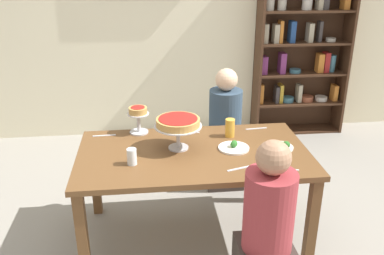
# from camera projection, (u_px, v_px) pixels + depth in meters

# --- Properties ---
(ground_plane) EXTENTS (12.00, 12.00, 0.00)m
(ground_plane) POSITION_uv_depth(u_px,v_px,m) (193.00, 234.00, 3.35)
(ground_plane) COLOR gray
(rear_partition) EXTENTS (8.00, 0.12, 2.80)m
(rear_partition) POSITION_uv_depth(u_px,v_px,m) (172.00, 17.00, 4.83)
(rear_partition) COLOR beige
(rear_partition) RESTS_ON ground_plane
(dining_table) EXTENTS (1.69, 0.94, 0.74)m
(dining_table) POSITION_uv_depth(u_px,v_px,m) (194.00, 162.00, 3.10)
(dining_table) COLOR brown
(dining_table) RESTS_ON ground_plane
(bookshelf) EXTENTS (1.10, 0.30, 2.21)m
(bookshelf) POSITION_uv_depth(u_px,v_px,m) (302.00, 41.00, 4.92)
(bookshelf) COLOR #422819
(bookshelf) RESTS_ON ground_plane
(diner_near_right) EXTENTS (0.34, 0.34, 1.15)m
(diner_near_right) POSITION_uv_depth(u_px,v_px,m) (266.00, 241.00, 2.51)
(diner_near_right) COLOR #382D28
(diner_near_right) RESTS_ON ground_plane
(diner_far_right) EXTENTS (0.34, 0.34, 1.15)m
(diner_far_right) POSITION_uv_depth(u_px,v_px,m) (225.00, 137.00, 3.92)
(diner_far_right) COLOR #382D28
(diner_far_right) RESTS_ON ground_plane
(deep_dish_pizza_stand) EXTENTS (0.35, 0.35, 0.24)m
(deep_dish_pizza_stand) POSITION_uv_depth(u_px,v_px,m) (178.00, 124.00, 3.04)
(deep_dish_pizza_stand) COLOR silver
(deep_dish_pizza_stand) RESTS_ON dining_table
(personal_pizza_stand) EXTENTS (0.18, 0.18, 0.22)m
(personal_pizza_stand) POSITION_uv_depth(u_px,v_px,m) (138.00, 115.00, 3.33)
(personal_pizza_stand) COLOR silver
(personal_pizza_stand) RESTS_ON dining_table
(salad_plate_near_diner) EXTENTS (0.21, 0.21, 0.07)m
(salad_plate_near_diner) POSITION_uv_depth(u_px,v_px,m) (280.00, 146.00, 3.11)
(salad_plate_near_diner) COLOR white
(salad_plate_near_diner) RESTS_ON dining_table
(salad_plate_far_diner) EXTENTS (0.23, 0.23, 0.06)m
(salad_plate_far_diner) POSITION_uv_depth(u_px,v_px,m) (234.00, 147.00, 3.10)
(salad_plate_far_diner) COLOR white
(salad_plate_far_diner) RESTS_ON dining_table
(beer_glass_amber_tall) EXTENTS (0.08, 0.08, 0.14)m
(beer_glass_amber_tall) POSITION_uv_depth(u_px,v_px,m) (230.00, 128.00, 3.29)
(beer_glass_amber_tall) COLOR gold
(beer_glass_amber_tall) RESTS_ON dining_table
(water_glass_clear_near) EXTENTS (0.07, 0.07, 0.12)m
(water_glass_clear_near) POSITION_uv_depth(u_px,v_px,m) (132.00, 157.00, 2.86)
(water_glass_clear_near) COLOR white
(water_glass_clear_near) RESTS_ON dining_table
(cutlery_fork_near) EXTENTS (0.18, 0.02, 0.00)m
(cutlery_fork_near) POSITION_uv_depth(u_px,v_px,m) (104.00, 136.00, 3.33)
(cutlery_fork_near) COLOR silver
(cutlery_fork_near) RESTS_ON dining_table
(cutlery_knife_near) EXTENTS (0.18, 0.07, 0.00)m
(cutlery_knife_near) POSITION_uv_depth(u_px,v_px,m) (285.00, 169.00, 2.81)
(cutlery_knife_near) COLOR silver
(cutlery_knife_near) RESTS_ON dining_table
(cutlery_fork_far) EXTENTS (0.18, 0.04, 0.00)m
(cutlery_fork_far) POSITION_uv_depth(u_px,v_px,m) (188.00, 132.00, 3.39)
(cutlery_fork_far) COLOR silver
(cutlery_fork_far) RESTS_ON dining_table
(cutlery_knife_far) EXTENTS (0.18, 0.07, 0.00)m
(cutlery_knife_far) POSITION_uv_depth(u_px,v_px,m) (239.00, 169.00, 2.82)
(cutlery_knife_far) COLOR silver
(cutlery_knife_far) RESTS_ON dining_table
(cutlery_spare_fork) EXTENTS (0.18, 0.03, 0.00)m
(cutlery_spare_fork) POSITION_uv_depth(u_px,v_px,m) (256.00, 129.00, 3.46)
(cutlery_spare_fork) COLOR silver
(cutlery_spare_fork) RESTS_ON dining_table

